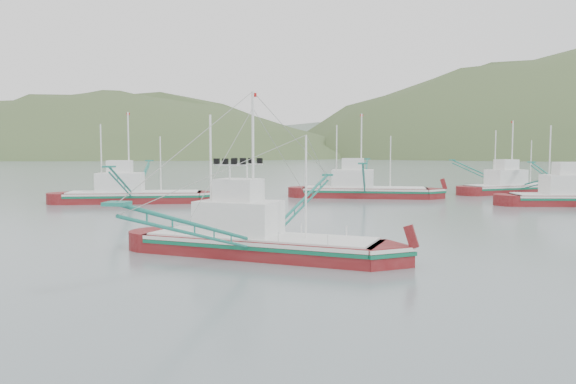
# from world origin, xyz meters

# --- Properties ---
(ground) EXTENTS (1200.00, 1200.00, 0.00)m
(ground) POSITION_xyz_m (0.00, 0.00, 0.00)
(ground) COLOR slate
(ground) RESTS_ON ground
(main_boat) EXTENTS (13.85, 23.82, 9.81)m
(main_boat) POSITION_xyz_m (-1.00, 0.92, 1.83)
(main_boat) COLOR maroon
(main_boat) RESTS_ON ground
(bg_boat_left) EXTENTS (15.27, 26.28, 10.82)m
(bg_boat_left) POSITION_xyz_m (-20.59, 29.78, 1.98)
(bg_boat_left) COLOR maroon
(bg_boat_left) RESTS_ON ground
(bg_boat_far) EXTENTS (15.25, 27.48, 11.11)m
(bg_boat_far) POSITION_xyz_m (4.84, 40.05, 1.53)
(bg_boat_far) COLOR maroon
(bg_boat_far) RESTS_ON ground
(bg_boat_extra) EXTENTS (16.93, 24.07, 10.53)m
(bg_boat_extra) POSITION_xyz_m (24.93, 49.20, 2.20)
(bg_boat_extra) COLOR maroon
(bg_boat_extra) RESTS_ON ground
(headland_left) EXTENTS (448.00, 308.00, 210.00)m
(headland_left) POSITION_xyz_m (-180.00, 360.00, 0.00)
(headland_left) COLOR #3D5129
(headland_left) RESTS_ON ground
(ridge_distant) EXTENTS (960.00, 400.00, 240.00)m
(ridge_distant) POSITION_xyz_m (30.00, 560.00, 0.00)
(ridge_distant) COLOR slate
(ridge_distant) RESTS_ON ground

